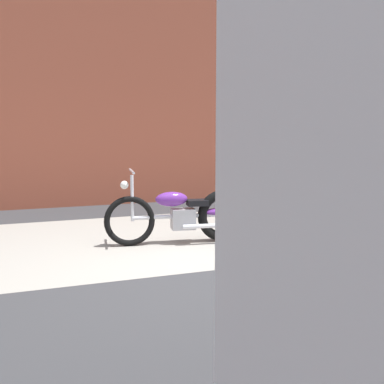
% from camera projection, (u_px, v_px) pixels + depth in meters
% --- Properties ---
extents(ground_plane, '(80.00, 80.00, 0.00)m').
position_uv_depth(ground_plane, '(205.00, 271.00, 5.05)').
color(ground_plane, '#38383A').
extents(sidewalk_slab, '(36.00, 3.50, 0.01)m').
position_uv_depth(sidewalk_slab, '(161.00, 237.00, 6.68)').
color(sidewalk_slab, '#9E998E').
rests_on(sidewalk_slab, ground).
extents(brick_building_wall, '(36.00, 0.50, 4.85)m').
position_uv_depth(brick_building_wall, '(114.00, 88.00, 9.57)').
color(brick_building_wall, brown).
rests_on(brick_building_wall, ground).
extents(motorcycle_purple, '(2.00, 0.63, 1.03)m').
position_uv_depth(motorcycle_purple, '(189.00, 215.00, 6.28)').
color(motorcycle_purple, black).
rests_on(motorcycle_purple, ground).
extents(traffic_cone, '(0.40, 0.40, 0.55)m').
position_uv_depth(traffic_cone, '(380.00, 208.00, 7.75)').
color(traffic_cone, orange).
rests_on(traffic_cone, ground).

